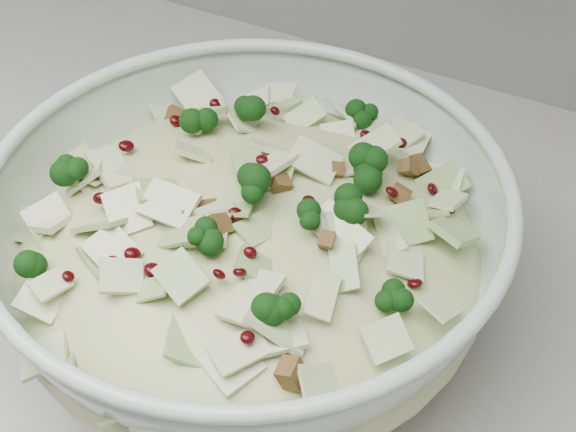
{
  "coord_description": "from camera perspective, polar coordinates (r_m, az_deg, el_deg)",
  "views": [
    {
      "loc": [
        0.09,
        1.28,
        1.36
      ],
      "look_at": [
        -0.08,
        1.62,
        1.0
      ],
      "focal_mm": 50.0,
      "sensor_mm": 36.0,
      "label": 1
    }
  ],
  "objects": [
    {
      "name": "mixing_bowl",
      "position": [
        0.54,
        -2.73,
        -2.65
      ],
      "size": [
        0.37,
        0.37,
        0.14
      ],
      "rotation": [
        0.0,
        0.0,
        0.1
      ],
      "color": "silver",
      "rests_on": "counter"
    },
    {
      "name": "salad",
      "position": [
        0.53,
        -2.81,
        -0.99
      ],
      "size": [
        0.38,
        0.38,
        0.14
      ],
      "rotation": [
        0.0,
        0.0,
        0.23
      ],
      "color": "beige",
      "rests_on": "mixing_bowl"
    }
  ]
}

